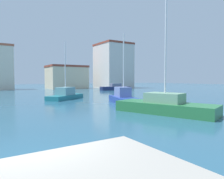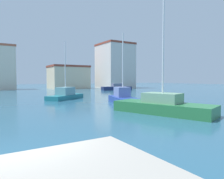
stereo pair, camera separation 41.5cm
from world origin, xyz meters
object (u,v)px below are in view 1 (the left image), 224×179
(sailboat_green_inner_mooring, at_px, (165,106))
(motorboat_navy_far_left, at_px, (115,88))
(sailboat_teal_behind_lamppost, at_px, (65,95))
(sailboat_blue_mid_harbor, at_px, (123,97))

(sailboat_green_inner_mooring, bearing_deg, motorboat_navy_far_left, 63.33)
(sailboat_green_inner_mooring, bearing_deg, sailboat_teal_behind_lamppost, 100.36)
(sailboat_teal_behind_lamppost, relative_size, motorboat_navy_far_left, 1.02)
(sailboat_blue_mid_harbor, height_order, sailboat_green_inner_mooring, sailboat_green_inner_mooring)
(motorboat_navy_far_left, bearing_deg, sailboat_blue_mid_harbor, -121.38)
(sailboat_blue_mid_harbor, height_order, motorboat_navy_far_left, sailboat_blue_mid_harbor)
(sailboat_blue_mid_harbor, relative_size, motorboat_navy_far_left, 1.04)
(sailboat_green_inner_mooring, distance_m, motorboat_navy_far_left, 30.90)
(sailboat_teal_behind_lamppost, height_order, sailboat_green_inner_mooring, sailboat_green_inner_mooring)
(sailboat_blue_mid_harbor, distance_m, motorboat_navy_far_left, 24.35)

